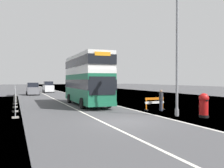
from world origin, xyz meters
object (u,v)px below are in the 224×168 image
roadworks_barrier (155,102)px  car_oncoming_near (33,89)px  double_decker_bus (87,79)px  lamppost_foreground (177,59)px  car_receding_mid (48,87)px  pedestrian_at_kerb (161,100)px  red_pillar_postbox (204,104)px

roadworks_barrier → car_oncoming_near: (-8.21, 25.93, 0.32)m
double_decker_bus → car_oncoming_near: bearing=101.4°
lamppost_foreground → roadworks_barrier: size_ratio=4.69×
double_decker_bus → roadworks_barrier: (4.24, -6.19, -2.02)m
roadworks_barrier → double_decker_bus: bearing=124.4°
car_receding_mid → pedestrian_at_kerb: 34.97m
lamppost_foreground → car_receding_mid: (-4.16, 37.56, -2.99)m
double_decker_bus → lamppost_foreground: (3.80, -9.84, 1.35)m
car_receding_mid → lamppost_foreground: bearing=-83.7°
lamppost_foreground → roadworks_barrier: 4.99m
double_decker_bus → lamppost_foreground: lamppost_foreground is taller
roadworks_barrier → car_receding_mid: car_receding_mid is taller
red_pillar_postbox → car_receding_mid: (-5.47, 38.76, 0.15)m
lamppost_foreground → pedestrian_at_kerb: 4.34m
lamppost_foreground → pedestrian_at_kerb: bearing=78.3°
lamppost_foreground → car_oncoming_near: 30.74m
roadworks_barrier → pedestrian_at_kerb: pedestrian_at_kerb is taller
red_pillar_postbox → roadworks_barrier: 4.94m
roadworks_barrier → pedestrian_at_kerb: (0.16, -0.74, 0.21)m
car_receding_mid → car_oncoming_near: bearing=-114.4°
double_decker_bus → car_oncoming_near: size_ratio=2.56×
lamppost_foreground → red_pillar_postbox: size_ratio=5.16×
double_decker_bus → car_receding_mid: 27.77m
lamppost_foreground → car_receding_mid: 37.90m
red_pillar_postbox → lamppost_foreground: bearing=137.6°
pedestrian_at_kerb → car_receding_mid: bearing=97.8°
car_oncoming_near → pedestrian_at_kerb: 27.96m
double_decker_bus → car_receding_mid: bearing=90.7°
red_pillar_postbox → pedestrian_at_kerb: size_ratio=0.95×
red_pillar_postbox → car_oncoming_near: size_ratio=0.41×
roadworks_barrier → pedestrian_at_kerb: 0.79m
lamppost_foreground → car_oncoming_near: bearing=104.7°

